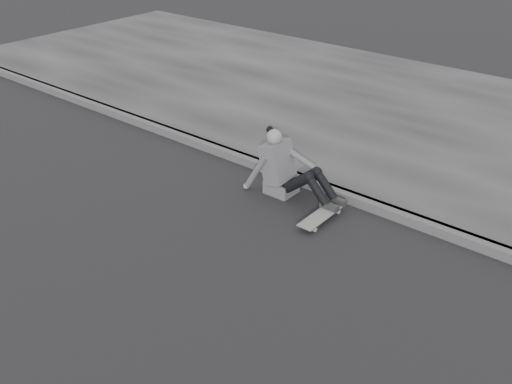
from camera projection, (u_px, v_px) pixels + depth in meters
curb at (490, 248)px, 6.31m from camera, size 24.00×0.16×0.12m
skateboard at (322, 215)px, 6.89m from camera, size 0.20×0.78×0.09m
seated_woman at (286, 169)px, 7.31m from camera, size 1.38×0.46×0.88m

